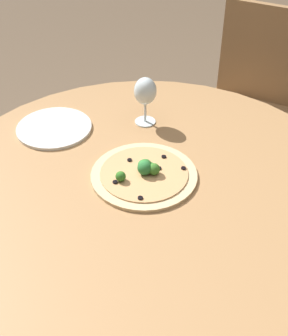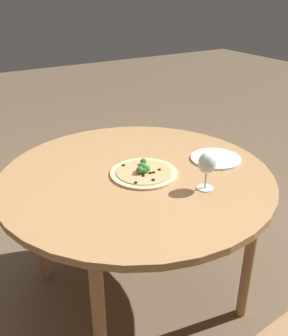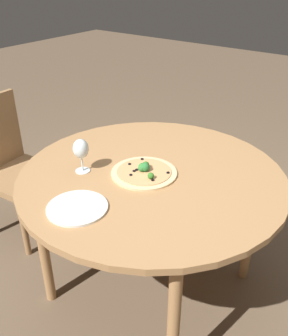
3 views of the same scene
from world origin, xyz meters
TOP-DOWN VIEW (x-y plane):
  - ground_plane at (0.00, 0.00)m, footprint 12.00×12.00m
  - dining_table at (0.00, 0.00)m, footprint 1.21×1.21m
  - pizza at (0.02, 0.03)m, footprint 0.30×0.30m
  - wine_glass at (0.26, 0.17)m, footprint 0.07×0.07m
  - plate_near at (0.07, 0.40)m, footprint 0.24×0.24m

SIDE VIEW (x-z plane):
  - ground_plane at x=0.00m, z-range 0.00..0.00m
  - dining_table at x=0.00m, z-range 0.29..1.01m
  - plate_near at x=0.07m, z-range 0.72..0.73m
  - pizza at x=0.02m, z-range 0.70..0.76m
  - wine_glass at x=0.26m, z-range 0.75..0.91m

